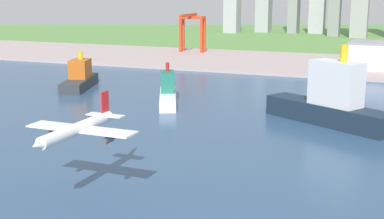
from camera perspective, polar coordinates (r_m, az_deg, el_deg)
The scene contains 8 objects.
ground_plane at distance 289.78m, azimuth 5.04°, elevation -0.02°, with size 2400.00×2400.00×0.00m, color #5C8E45.
water_bay at distance 234.58m, azimuth 0.81°, elevation -2.99°, with size 840.00×360.00×0.15m, color #2D4C70.
industrial_pier at distance 472.17m, azimuth 11.72°, elevation 4.84°, with size 840.00×140.00×2.50m, color #AB9997.
airplane_landing at distance 162.38m, azimuth -12.17°, elevation -2.07°, with size 35.32×38.53×12.18m.
container_barge at distance 359.98m, azimuth -11.93°, elevation 3.34°, with size 28.36×51.75×23.62m.
ferry_boat at distance 304.04m, azimuth -2.62°, elevation 1.85°, with size 27.38×46.92×22.47m.
cargo_ship at distance 262.78m, azimuth 14.62°, elevation 0.81°, with size 65.18×45.68×38.72m.
port_crane_red at distance 536.69m, azimuth -0.04°, elevation 9.12°, with size 25.21×41.52×38.32m.
Camera 1 is at (80.32, 28.88, 63.35)m, focal length 49.82 mm.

